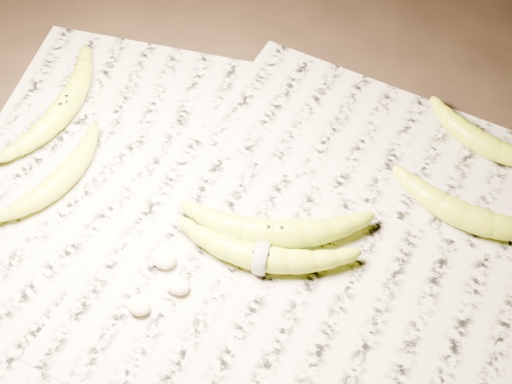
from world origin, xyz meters
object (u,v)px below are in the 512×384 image
at_px(banana_center, 275,232).
at_px(banana_upper_b, 481,140).
at_px(banana_left_b, 61,178).
at_px(banana_upper_a, 467,215).
at_px(banana_taped, 262,257).
at_px(banana_left_a, 64,106).

relative_size(banana_center, banana_upper_b, 1.32).
bearing_deg(banana_upper_b, banana_center, -112.34).
height_order(banana_left_b, banana_upper_a, banana_upper_a).
bearing_deg(banana_upper_b, banana_left_b, -133.68).
xyz_separation_m(banana_taped, banana_upper_a, (0.23, 0.17, 0.00)).
bearing_deg(banana_upper_a, banana_left_a, -171.63).
xyz_separation_m(banana_upper_a, banana_upper_b, (-0.01, 0.14, -0.00)).
relative_size(banana_left_a, banana_left_b, 1.23).
bearing_deg(banana_taped, banana_upper_b, 43.70).
height_order(banana_left_a, banana_taped, banana_left_a).
height_order(banana_upper_a, banana_upper_b, banana_upper_a).
relative_size(banana_taped, banana_upper_a, 1.08).
xyz_separation_m(banana_taped, banana_upper_b, (0.22, 0.31, -0.00)).
xyz_separation_m(banana_left_b, banana_center, (0.31, 0.03, 0.00)).
distance_m(banana_center, banana_upper_a, 0.26).
bearing_deg(banana_left_b, banana_taped, -79.78).
distance_m(banana_left_a, banana_left_b, 0.13).
bearing_deg(banana_taped, banana_upper_a, 25.25).
distance_m(banana_taped, banana_upper_b, 0.38).
height_order(banana_left_a, banana_upper_b, banana_left_a).
bearing_deg(banana_center, banana_taped, -112.17).
distance_m(banana_left_b, banana_center, 0.31).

